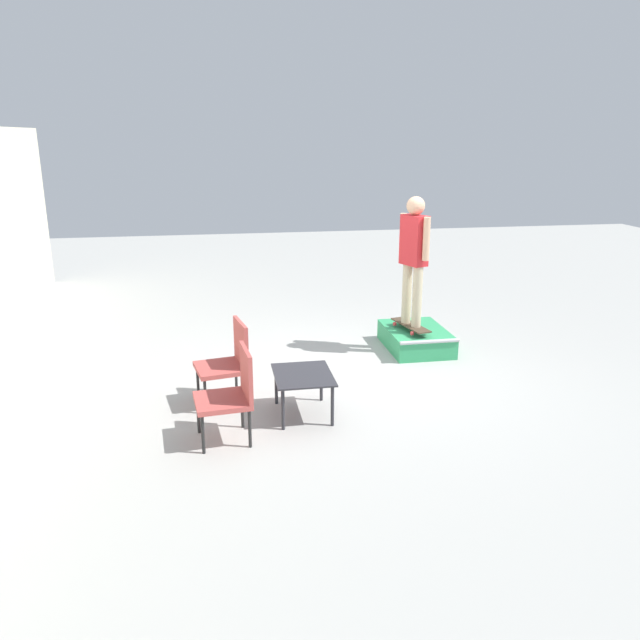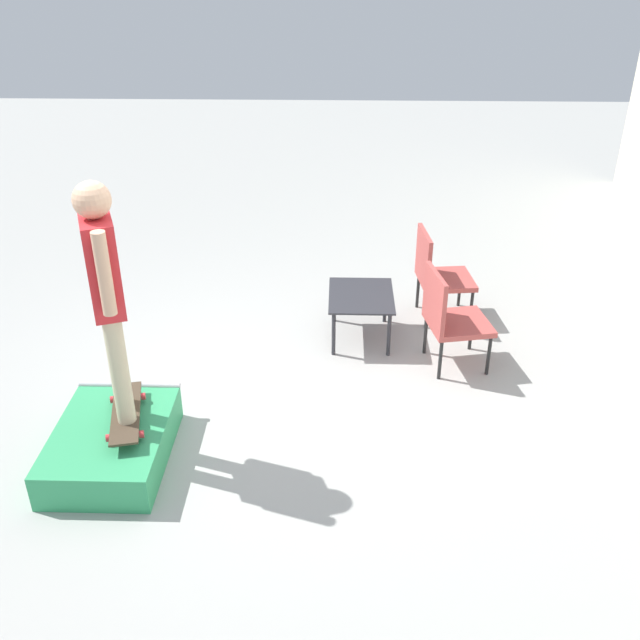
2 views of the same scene
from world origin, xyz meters
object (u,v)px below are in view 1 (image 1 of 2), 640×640
(skate_ramp_box, at_px, (416,339))
(skateboard_on_ramp, at_px, (411,325))
(person_skater, at_px, (414,251))
(coffee_table, at_px, (303,379))
(patio_chair_right, at_px, (229,359))
(patio_chair_left, at_px, (232,391))

(skate_ramp_box, xyz_separation_m, skateboard_on_ramp, (-0.08, 0.11, 0.22))
(skateboard_on_ramp, distance_m, person_skater, 1.03)
(person_skater, xyz_separation_m, coffee_table, (-1.78, 1.76, -1.00))
(patio_chair_right, bearing_deg, coffee_table, 47.34)
(person_skater, distance_m, patio_chair_left, 3.47)
(skateboard_on_ramp, bearing_deg, person_skater, -147.48)
(patio_chair_left, bearing_deg, skateboard_on_ramp, 125.24)
(coffee_table, bearing_deg, person_skater, -44.56)
(skateboard_on_ramp, height_order, person_skater, person_skater)
(skate_ramp_box, relative_size, skateboard_on_ramp, 1.45)
(person_skater, bearing_deg, skate_ramp_box, -75.55)
(person_skater, height_order, patio_chair_left, person_skater)
(skateboard_on_ramp, xyz_separation_m, person_skater, (-0.00, -0.00, 1.03))
(skate_ramp_box, height_order, patio_chair_right, patio_chair_right)
(skateboard_on_ramp, xyz_separation_m, patio_chair_left, (-2.22, 2.51, 0.14))
(person_skater, relative_size, patio_chair_left, 1.88)
(skate_ramp_box, bearing_deg, person_skater, 125.39)
(skateboard_on_ramp, bearing_deg, coffee_table, 122.96)
(skate_ramp_box, distance_m, patio_chair_left, 3.50)
(person_skater, bearing_deg, patio_chair_left, 110.56)
(person_skater, relative_size, coffee_table, 2.31)
(skateboard_on_ramp, height_order, patio_chair_left, patio_chair_left)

